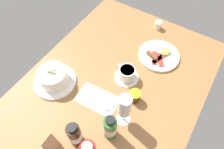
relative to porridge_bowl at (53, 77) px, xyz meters
The scene contains 11 objects.
ground_plane 31.74cm from the porridge_bowl, 124.18° to the left, with size 110.00×84.00×3.00cm, color #9E6B3D.
porridge_bowl is the anchor object (origin of this frame).
cutlery_setting 24.65cm from the porridge_bowl, 97.54° to the left, with size 13.08×20.45×0.90cm.
coffee_cup 36.26cm from the porridge_bowl, 126.55° to the left, with size 12.46×13.08×7.01cm.
creamer_jug 69.07cm from the porridge_bowl, 157.05° to the left, with size 4.11×4.82×5.23cm.
wine_glass 40.16cm from the porridge_bowl, 91.75° to the left, with size 6.55×6.55×19.55cm.
jam_jar 40.57cm from the porridge_bowl, 108.28° to the left, with size 5.35×5.35×6.01cm.
sauce_bottle_green 38.76cm from the porridge_bowl, 78.69° to the left, with size 5.61×5.61×16.03cm.
sauce_bottle_brown 32.79cm from the porridge_bowl, 57.52° to the left, with size 5.58×5.58×15.67cm.
breakfast_plate 57.19cm from the porridge_bowl, 139.20° to the left, with size 22.36×22.36×3.70cm.
menu_card 32.15cm from the porridge_bowl, 38.53° to the left, with size 5.49×5.23×10.17cm.
Camera 1 is at (49.79, 28.48, 88.87)cm, focal length 33.24 mm.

